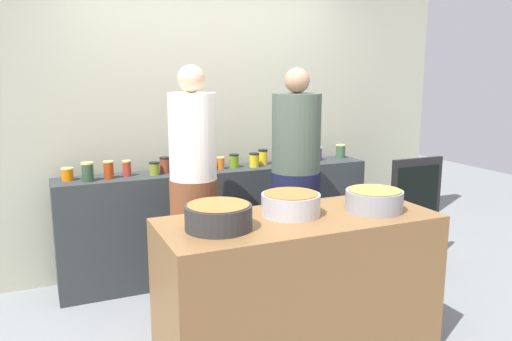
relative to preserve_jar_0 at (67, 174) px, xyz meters
name	(u,v)px	position (x,y,z in m)	size (l,w,h in m)	color
ground	(276,329)	(1.22, -1.13, -0.98)	(12.00, 12.00, 0.00)	gray
storefront_wall	(206,99)	(1.22, 0.32, 0.52)	(4.80, 0.12, 3.00)	#AEAF95
display_shelf	(221,221)	(1.22, -0.03, -0.51)	(2.70, 0.36, 0.93)	#2E3436
prep_table	(298,285)	(1.22, -1.43, -0.54)	(1.70, 0.70, 0.88)	brown
preserve_jar_0	(67,174)	(0.00, 0.00, 0.00)	(0.09, 0.09, 0.10)	orange
preserve_jar_1	(88,172)	(0.14, -0.09, 0.02)	(0.09, 0.09, 0.14)	#2D4830
preserve_jar_2	(109,170)	(0.30, -0.06, 0.02)	(0.08, 0.08, 0.14)	#AA3611
preserve_jar_3	(127,168)	(0.44, -0.02, 0.01)	(0.07, 0.07, 0.13)	#A53325
preserve_jar_4	(154,168)	(0.65, -0.06, 0.00)	(0.09, 0.09, 0.10)	olive
preserve_jar_5	(165,165)	(0.75, -0.01, 0.02)	(0.08, 0.08, 0.13)	brown
preserve_jar_6	(192,163)	(0.97, -0.05, 0.02)	(0.09, 0.09, 0.15)	brown
preserve_jar_7	(209,163)	(1.12, -0.04, 0.01)	(0.09, 0.09, 0.13)	orange
preserve_jar_8	(220,163)	(1.22, -0.04, 0.00)	(0.07, 0.07, 0.10)	#CD6A21
preserve_jar_9	(234,161)	(1.35, -0.02, 0.01)	(0.08, 0.08, 0.12)	olive
preserve_jar_10	(254,160)	(1.52, -0.06, 0.01)	(0.09, 0.09, 0.12)	gold
preserve_jar_11	(263,157)	(1.64, 0.01, 0.02)	(0.08, 0.08, 0.13)	gold
preserve_jar_12	(283,159)	(1.79, -0.07, 0.01)	(0.07, 0.07, 0.11)	#2D433C
preserve_jar_13	(297,158)	(1.92, -0.10, 0.01)	(0.07, 0.07, 0.11)	brown
preserve_jar_14	(318,154)	(2.20, 0.01, 0.01)	(0.07, 0.07, 0.13)	#5A2653
preserve_jar_15	(341,151)	(2.47, 0.04, 0.01)	(0.09, 0.09, 0.13)	#376038
cooking_pot_left	(219,217)	(0.70, -1.45, -0.03)	(0.38, 0.38, 0.14)	#2D2D2D
cooking_pot_center	(291,204)	(1.20, -1.36, -0.03)	(0.36, 0.36, 0.14)	#B7B7BC
cooking_pot_right	(374,200)	(1.72, -1.49, -0.03)	(0.36, 0.36, 0.14)	gray
cook_with_tongs	(194,202)	(0.81, -0.61, -0.16)	(0.35, 0.35, 1.79)	brown
cook_in_cap	(295,194)	(1.63, -0.61, -0.18)	(0.39, 0.39, 1.77)	#171A37
chalkboard_sign	(415,212)	(2.89, -0.56, -0.48)	(0.53, 0.05, 0.99)	black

